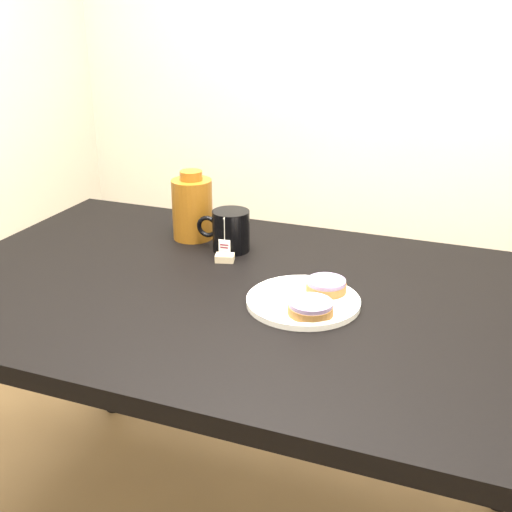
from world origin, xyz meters
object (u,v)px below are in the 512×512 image
at_px(table, 237,320).
at_px(teabag_pouch, 225,258).
at_px(bagel_front, 311,308).
at_px(bagel_back, 326,286).
at_px(bagel_package, 192,208).
at_px(plate, 303,300).
at_px(mug, 230,230).

xyz_separation_m(table, teabag_pouch, (-0.08, 0.13, 0.09)).
height_order(table, bagel_front, bagel_front).
distance_m(bagel_back, bagel_package, 0.49).
bearing_deg(bagel_back, bagel_package, 152.38).
height_order(table, plate, plate).
relative_size(bagel_back, mug, 0.74).
bearing_deg(teabag_pouch, bagel_back, -19.98).
height_order(bagel_back, mug, mug).
height_order(teabag_pouch, bagel_package, bagel_package).
relative_size(table, bagel_back, 13.19).
xyz_separation_m(table, plate, (0.16, -0.03, 0.09)).
xyz_separation_m(table, mug, (-0.10, 0.20, 0.14)).
bearing_deg(bagel_back, bagel_front, -90.69).
distance_m(mug, teabag_pouch, 0.09).
distance_m(table, plate, 0.19).
bearing_deg(bagel_back, plate, -123.43).
relative_size(table, mug, 9.75).
height_order(mug, teabag_pouch, mug).
distance_m(bagel_front, bagel_package, 0.55).
bearing_deg(bagel_package, table, -47.43).
height_order(table, teabag_pouch, teabag_pouch).
bearing_deg(table, bagel_back, 7.40).
bearing_deg(teabag_pouch, bagel_package, 140.14).
xyz_separation_m(table, bagel_back, (0.20, 0.03, 0.11)).
height_order(plate, bagel_package, bagel_package).
relative_size(bagel_back, teabag_pouch, 2.36).
relative_size(plate, bagel_front, 1.85).
bearing_deg(teabag_pouch, bagel_front, -37.34).
xyz_separation_m(bagel_back, mug, (-0.30, 0.18, 0.03)).
height_order(plate, mug, mug).
height_order(table, bagel_back, bagel_back).
height_order(bagel_back, teabag_pouch, bagel_back).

